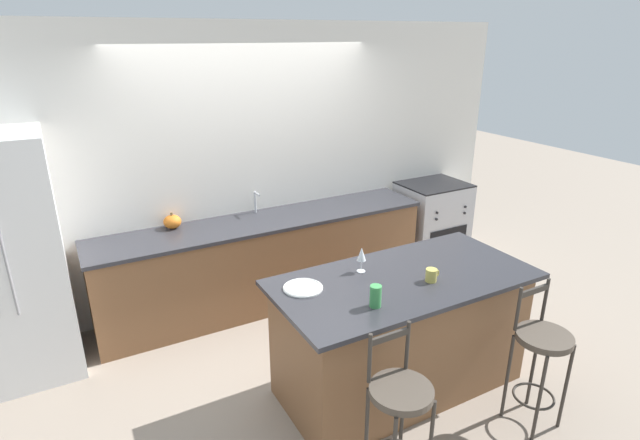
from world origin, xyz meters
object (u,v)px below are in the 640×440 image
at_px(oven_range, 431,222).
at_px(bar_stool_far, 541,351).
at_px(bar_stool_near, 399,407).
at_px(dinner_plate, 303,288).
at_px(tumbler_cup, 376,296).
at_px(refrigerator, 2,262).
at_px(pumpkin_decoration, 172,222).
at_px(coffee_mug, 431,275).
at_px(wine_glass, 362,255).

bearing_deg(oven_range, bar_stool_far, -115.11).
distance_m(bar_stool_near, dinner_plate, 1.01).
bearing_deg(tumbler_cup, bar_stool_far, -27.62).
bearing_deg(dinner_plate, refrigerator, 142.02).
xyz_separation_m(refrigerator, tumbler_cup, (2.13, -1.86, 0.05)).
xyz_separation_m(bar_stool_near, pumpkin_decoration, (-0.63, 2.61, 0.38)).
bearing_deg(bar_stool_near, refrigerator, 129.91).
bearing_deg(bar_stool_far, tumbler_cup, 152.38).
xyz_separation_m(coffee_mug, tumbler_cup, (-0.55, -0.10, 0.03)).
distance_m(bar_stool_near, pumpkin_decoration, 2.71).
bearing_deg(tumbler_cup, wine_glass, 67.25).
relative_size(coffee_mug, tumbler_cup, 0.76).
distance_m(bar_stool_far, wine_glass, 1.37).
relative_size(coffee_mug, pumpkin_decoration, 0.70).
bearing_deg(bar_stool_near, tumbler_cup, 72.30).
distance_m(refrigerator, bar_stool_near, 3.09).
distance_m(oven_range, dinner_plate, 2.91).
bearing_deg(coffee_mug, refrigerator, 146.66).
relative_size(bar_stool_near, coffee_mug, 9.25).
xyz_separation_m(bar_stool_far, coffee_mug, (-0.45, 0.62, 0.41)).
distance_m(oven_range, bar_stool_near, 3.34).
relative_size(oven_range, dinner_plate, 3.50).
bearing_deg(bar_stool_far, bar_stool_near, 178.63).
height_order(dinner_plate, coffee_mug, coffee_mug).
xyz_separation_m(wine_glass, coffee_mug, (0.35, -0.37, -0.09)).
distance_m(tumbler_cup, pumpkin_decoration, 2.26).
distance_m(coffee_mug, pumpkin_decoration, 2.42).
height_order(bar_stool_far, pumpkin_decoration, pumpkin_decoration).
relative_size(bar_stool_near, dinner_plate, 3.79).
bearing_deg(pumpkin_decoration, bar_stool_near, -76.35).
height_order(oven_range, coffee_mug, coffee_mug).
bearing_deg(tumbler_cup, refrigerator, 138.87).
xyz_separation_m(coffee_mug, pumpkin_decoration, (-1.34, 2.02, -0.02)).
height_order(dinner_plate, tumbler_cup, tumbler_cup).
height_order(oven_range, pumpkin_decoration, pumpkin_decoration).
bearing_deg(dinner_plate, tumbler_cup, -55.13).
xyz_separation_m(refrigerator, pumpkin_decoration, (1.33, 0.26, -0.00)).
bearing_deg(wine_glass, bar_stool_near, -110.19).
height_order(bar_stool_near, dinner_plate, bar_stool_near).
xyz_separation_m(oven_range, dinner_plate, (-2.45, -1.49, 0.47)).
xyz_separation_m(refrigerator, dinner_plate, (1.82, -1.42, -0.02)).
bearing_deg(wine_glass, oven_range, 36.79).
bearing_deg(bar_stool_near, dinner_plate, 98.75).
height_order(bar_stool_near, wine_glass, wine_glass).
bearing_deg(refrigerator, wine_glass, -30.96).
bearing_deg(refrigerator, pumpkin_decoration, 10.94).
bearing_deg(oven_range, refrigerator, -179.08).
bearing_deg(bar_stool_near, pumpkin_decoration, 103.65).
bearing_deg(pumpkin_decoration, refrigerator, -169.06).
relative_size(bar_stool_far, tumbler_cup, 7.04).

